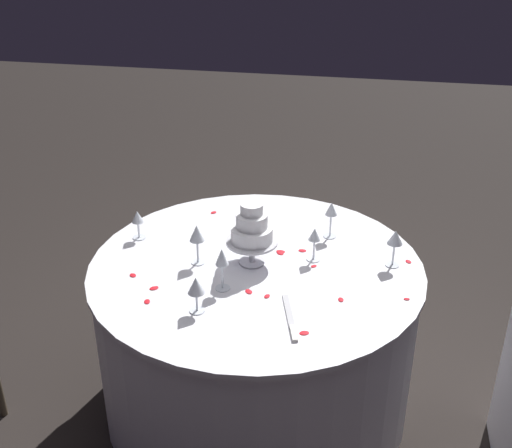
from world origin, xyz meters
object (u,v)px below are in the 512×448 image
at_px(wine_glass_5, 196,287).
at_px(wine_glass_4, 222,260).
at_px(wine_glass_3, 138,219).
at_px(cake_knife, 291,320).
at_px(main_table, 256,335).
at_px(tiered_cake, 252,230).
at_px(wine_glass_1, 314,237).
at_px(wine_glass_6, 395,239).
at_px(wine_glass_0, 331,211).
at_px(wine_glass_2, 197,235).
at_px(decorative_arch, 238,102).

bearing_deg(wine_glass_5, wine_glass_4, -109.34).
relative_size(wine_glass_3, cake_knife, 0.47).
distance_m(main_table, tiered_cake, 0.53).
distance_m(tiered_cake, wine_glass_1, 0.27).
bearing_deg(cake_knife, wine_glass_6, -127.70).
xyz_separation_m(tiered_cake, wine_glass_4, (0.08, 0.22, -0.02)).
xyz_separation_m(wine_glass_4, cake_knife, (-0.30, 0.17, -0.13)).
relative_size(wine_glass_0, wine_glass_2, 0.96).
bearing_deg(tiered_cake, wine_glass_6, -171.18).
bearing_deg(wine_glass_0, main_table, 47.24).
distance_m(decorative_arch, tiered_cake, 0.73).
xyz_separation_m(decorative_arch, main_table, (0.00, -0.32, -1.18)).
bearing_deg(wine_glass_0, tiered_cake, 44.22).
bearing_deg(wine_glass_5, main_table, -112.52).
height_order(tiered_cake, wine_glass_0, tiered_cake).
distance_m(wine_glass_0, wine_glass_1, 0.23).
bearing_deg(wine_glass_0, wine_glass_5, 57.17).
xyz_separation_m(main_table, wine_glass_3, (0.57, -0.13, 0.47)).
bearing_deg(wine_glass_4, wine_glass_6, -155.05).
distance_m(decorative_arch, wine_glass_5, 0.72).
bearing_deg(wine_glass_0, wine_glass_2, 32.54).
xyz_separation_m(wine_glass_4, wine_glass_5, (0.06, 0.17, -0.03)).
bearing_deg(wine_glass_6, wine_glass_2, 9.27).
relative_size(decorative_arch, wine_glass_2, 13.13).
distance_m(wine_glass_1, wine_glass_5, 0.61).
bearing_deg(wine_glass_3, cake_knife, 146.66).
bearing_deg(wine_glass_3, decorative_arch, 141.49).
xyz_separation_m(wine_glass_3, wine_glass_5, (-0.41, 0.51, 0.01)).
distance_m(wine_glass_2, cake_knife, 0.58).
bearing_deg(main_table, decorative_arch, 90.21).
bearing_deg(main_table, wine_glass_0, -132.76).
xyz_separation_m(decorative_arch, wine_glass_2, (0.25, -0.29, -0.67)).
height_order(main_table, wine_glass_3, wine_glass_3).
xyz_separation_m(tiered_cake, wine_glass_3, (0.55, -0.12, -0.06)).
distance_m(decorative_arch, main_table, 1.22).
bearing_deg(decorative_arch, wine_glass_3, -38.51).
height_order(decorative_arch, wine_glass_3, decorative_arch).
relative_size(main_table, wine_glass_3, 10.41).
distance_m(wine_glass_2, wine_glass_3, 0.37).
xyz_separation_m(decorative_arch, wine_glass_6, (-0.57, -0.42, -0.68)).
distance_m(wine_glass_3, cake_knife, 0.93).
height_order(wine_glass_1, wine_glass_3, wine_glass_1).
relative_size(main_table, wine_glass_0, 8.22).
bearing_deg(wine_glass_0, decorative_arch, 65.62).
height_order(wine_glass_0, wine_glass_6, wine_glass_0).
bearing_deg(wine_glass_4, tiered_cake, -109.29).
distance_m(decorative_arch, cake_knife, 0.83).
distance_m(decorative_arch, wine_glass_4, 0.69).
bearing_deg(wine_glass_4, wine_glass_1, -138.44).
height_order(tiered_cake, wine_glass_1, tiered_cake).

